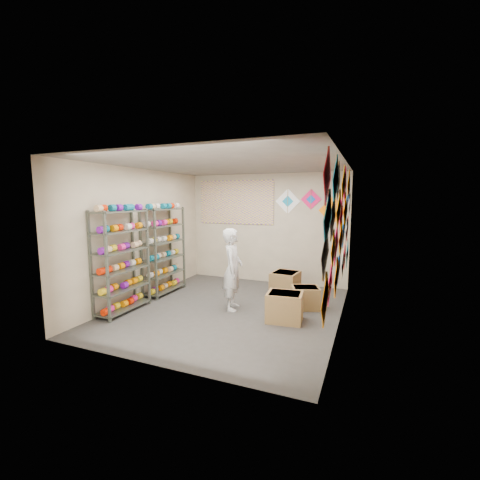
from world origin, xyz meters
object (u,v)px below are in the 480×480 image
at_px(shopkeeper, 233,269).
at_px(shelf_rack_back, 164,251).
at_px(shelf_rack_front, 121,261).
at_px(carton_b, 305,298).
at_px(carton_c, 285,284).
at_px(carton_a, 285,307).

bearing_deg(shopkeeper, shelf_rack_back, 63.30).
bearing_deg(shopkeeper, shelf_rack_front, 101.74).
bearing_deg(shopkeeper, carton_b, -80.27).
xyz_separation_m(shelf_rack_front, carton_c, (2.54, 2.13, -0.69)).
xyz_separation_m(shelf_rack_front, carton_b, (3.11, 1.46, -0.74)).
xyz_separation_m(shelf_rack_front, shelf_rack_back, (0.00, 1.30, 0.00)).
relative_size(shelf_rack_back, shopkeeper, 1.23).
bearing_deg(shelf_rack_back, shelf_rack_front, -90.00).
bearing_deg(carton_a, carton_b, 69.06).
relative_size(shelf_rack_front, carton_c, 3.23).
relative_size(shelf_rack_back, carton_a, 3.19).
relative_size(shelf_rack_back, carton_c, 3.23).
bearing_deg(carton_c, shelf_rack_back, -155.95).
bearing_deg(carton_b, carton_a, -124.45).
relative_size(carton_a, carton_c, 1.01).
height_order(carton_a, carton_b, carton_a).
bearing_deg(shelf_rack_front, shelf_rack_back, 90.00).
height_order(shelf_rack_front, carton_c, shelf_rack_front).
distance_m(shopkeeper, carton_c, 1.52).
height_order(shopkeeper, carton_c, shopkeeper).
bearing_deg(carton_c, shopkeeper, -113.80).
distance_m(shelf_rack_back, shopkeeper, 1.89).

